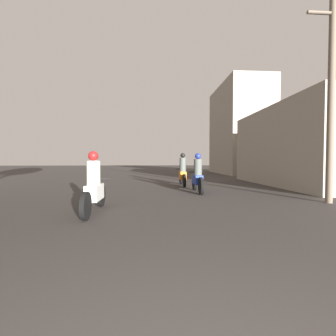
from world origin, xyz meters
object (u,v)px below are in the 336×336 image
(motorcycle_white, at_px, (94,188))
(motorcycle_blue, at_px, (198,177))
(building_right_near, at_px, (312,147))
(motorcycle_orange, at_px, (183,173))
(building_right_far, at_px, (239,130))
(utility_pole_near, at_px, (331,96))

(motorcycle_white, xyz_separation_m, motorcycle_blue, (3.27, 3.33, 0.02))
(building_right_near, bearing_deg, motorcycle_orange, 179.28)
(building_right_far, bearing_deg, motorcycle_white, -121.71)
(motorcycle_orange, bearing_deg, motorcycle_blue, -88.47)
(motorcycle_orange, height_order, utility_pole_near, utility_pole_near)
(motorcycle_white, height_order, building_right_far, building_right_far)
(building_right_near, bearing_deg, building_right_far, 89.10)
(motorcycle_orange, bearing_deg, utility_pole_near, -57.65)
(motorcycle_white, relative_size, building_right_near, 0.26)
(motorcycle_white, distance_m, motorcycle_orange, 6.49)
(motorcycle_white, height_order, building_right_near, building_right_near)
(motorcycle_white, bearing_deg, building_right_far, 64.60)
(building_right_near, bearing_deg, motorcycle_white, -150.02)
(motorcycle_blue, distance_m, building_right_near, 7.13)
(motorcycle_orange, distance_m, utility_pole_near, 6.78)
(motorcycle_orange, bearing_deg, motorcycle_white, -122.54)
(building_right_far, distance_m, utility_pole_near, 15.78)
(motorcycle_orange, height_order, building_right_near, building_right_near)
(motorcycle_white, height_order, motorcycle_orange, motorcycle_orange)
(building_right_far, bearing_deg, motorcycle_blue, -117.67)
(building_right_far, bearing_deg, utility_pole_near, -101.77)
(building_right_near, relative_size, utility_pole_near, 1.29)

